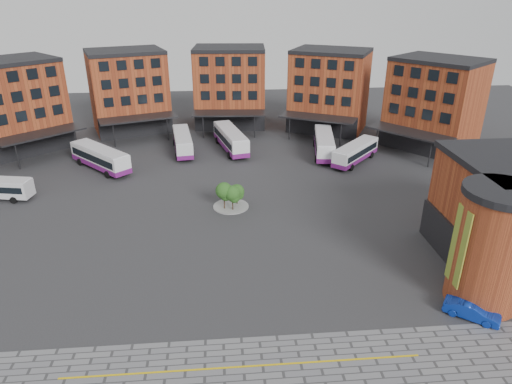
{
  "coord_description": "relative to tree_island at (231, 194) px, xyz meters",
  "views": [
    {
      "loc": [
        0.81,
        -38.59,
        25.14
      ],
      "look_at": [
        4.72,
        7.41,
        4.0
      ],
      "focal_mm": 32.0,
      "sensor_mm": 36.0,
      "label": 1
    }
  ],
  "objects": [
    {
      "name": "bus_f",
      "position": [
        19.57,
        14.23,
        -0.31
      ],
      "size": [
        9.06,
        9.53,
        3.01
      ],
      "rotation": [
        0.0,
        0.0,
        -0.74
      ],
      "color": "white",
      "rests_on": "ground"
    },
    {
      "name": "bus_d",
      "position": [
        0.72,
        21.65,
        -0.08
      ],
      "size": [
        5.58,
        12.51,
        3.44
      ],
      "rotation": [
        0.0,
        0.0,
        0.24
      ],
      "color": "white",
      "rests_on": "ground"
    },
    {
      "name": "tree_island",
      "position": [
        0.0,
        0.0,
        0.0
      ],
      "size": [
        4.4,
        4.4,
        3.52
      ],
      "color": "gray",
      "rests_on": "ground"
    },
    {
      "name": "main_building",
      "position": [
        -6.8,
        26.64,
        5.29
      ],
      "size": [
        94.14,
        42.48,
        14.6
      ],
      "color": "#9B4321",
      "rests_on": "ground"
    },
    {
      "name": "ground",
      "position": [
        -2.03,
        -11.61,
        -1.94
      ],
      "size": [
        160.0,
        160.0,
        0.0
      ],
      "primitive_type": "plane",
      "color": "#28282B",
      "rests_on": "ground"
    },
    {
      "name": "bus_b",
      "position": [
        -18.76,
        14.65,
        -0.13
      ],
      "size": [
        10.16,
        10.48,
        3.35
      ],
      "rotation": [
        0.0,
        0.0,
        0.76
      ],
      "color": "white",
      "rests_on": "ground"
    },
    {
      "name": "yellow_line",
      "position": [
        -0.03,
        -25.61,
        -1.91
      ],
      "size": [
        26.0,
        0.15,
        0.02
      ],
      "primitive_type": "cube",
      "color": "gold",
      "rests_on": "paving_zone"
    },
    {
      "name": "bus_e",
      "position": [
        15.55,
        18.24,
        -0.13
      ],
      "size": [
        4.66,
        12.13,
        3.34
      ],
      "rotation": [
        0.0,
        0.0,
        -0.17
      ],
      "color": "white",
      "rests_on": "ground"
    },
    {
      "name": "bus_c",
      "position": [
        -7.12,
        21.38,
        -0.23
      ],
      "size": [
        4.0,
        11.43,
        3.15
      ],
      "rotation": [
        0.0,
        0.0,
        0.13
      ],
      "color": "silver",
      "rests_on": "ground"
    },
    {
      "name": "blue_car",
      "position": [
        19.0,
        -21.86,
        -1.22
      ],
      "size": [
        4.44,
        3.86,
        1.45
      ],
      "primitive_type": "imported",
      "rotation": [
        0.0,
        0.0,
        0.93
      ],
      "color": "navy",
      "rests_on": "ground"
    }
  ]
}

